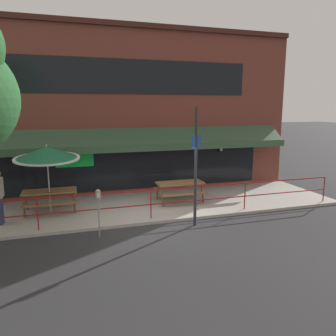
{
  "coord_description": "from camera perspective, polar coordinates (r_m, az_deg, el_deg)",
  "views": [
    {
      "loc": [
        -2.49,
        -9.66,
        3.7
      ],
      "look_at": [
        0.98,
        1.6,
        1.5
      ],
      "focal_mm": 35.0,
      "sensor_mm": 36.0,
      "label": 1
    }
  ],
  "objects": [
    {
      "name": "ground_plane",
      "position": [
        10.64,
        -2.57,
        -9.78
      ],
      "size": [
        120.0,
        120.0,
        0.0
      ],
      "primitive_type": "plane",
      "color": "#2D2D30"
    },
    {
      "name": "patio_deck",
      "position": [
        12.47,
        -4.9,
        -6.48
      ],
      "size": [
        15.0,
        4.0,
        0.1
      ],
      "primitive_type": "cube",
      "color": "#ADA89E",
      "rests_on": "ground"
    },
    {
      "name": "restaurant_building",
      "position": [
        14.11,
        -7.08,
        9.66
      ],
      "size": [
        15.0,
        1.6,
        7.03
      ],
      "color": "brown",
      "rests_on": "ground"
    },
    {
      "name": "patio_railing",
      "position": [
        10.67,
        -3.01,
        -5.22
      ],
      "size": [
        13.84,
        0.04,
        0.97
      ],
      "color": "maroon",
      "rests_on": "patio_deck"
    },
    {
      "name": "picnic_table_left",
      "position": [
        12.06,
        -19.88,
        -4.45
      ],
      "size": [
        1.8,
        1.42,
        0.76
      ],
      "color": "brown",
      "rests_on": "patio_deck"
    },
    {
      "name": "picnic_table_centre",
      "position": [
        12.58,
        2.1,
        -3.2
      ],
      "size": [
        1.8,
        1.42,
        0.76
      ],
      "color": "brown",
      "rests_on": "patio_deck"
    },
    {
      "name": "patio_umbrella_left",
      "position": [
        11.67,
        -20.35,
        2.43
      ],
      "size": [
        2.14,
        2.14,
        2.38
      ],
      "color": "#B7B2A8",
      "rests_on": "patio_deck"
    },
    {
      "name": "parking_meter_near",
      "position": [
        9.5,
        -12.07,
        -5.24
      ],
      "size": [
        0.15,
        0.16,
        1.42
      ],
      "color": "gray",
      "rests_on": "ground"
    },
    {
      "name": "street_sign_pole",
      "position": [
        10.1,
        4.84,
        0.32
      ],
      "size": [
        0.28,
        0.09,
        3.71
      ],
      "color": "#2D2D33",
      "rests_on": "ground"
    }
  ]
}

